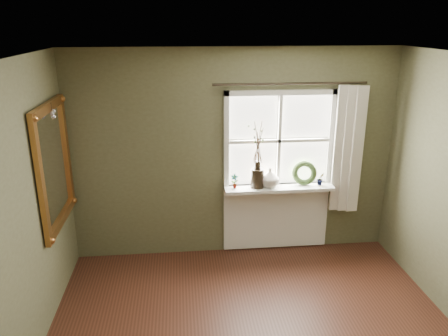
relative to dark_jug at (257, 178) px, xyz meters
The scene contains 13 objects.
ceiling 2.65m from the dark_jug, 97.28° to the right, with size 4.50×4.50×0.00m, color silver.
wall_back 0.42m from the dark_jug, 146.41° to the left, with size 4.00×0.10×2.60m, color brown.
window_frame 0.53m from the dark_jug, 21.29° to the left, with size 1.36×0.06×1.24m.
window_sill 0.31m from the dark_jug, ahead, with size 1.36×0.26×0.04m, color white.
window_apron 0.65m from the dark_jug, 21.52° to the left, with size 1.36×0.04×0.88m, color white.
dark_jug is the anchor object (origin of this frame).
cream_vase 0.16m from the dark_jug, ahead, with size 0.23×0.23×0.24m, color beige.
wreath 0.60m from the dark_jug, ahead, with size 0.31×0.31×0.07m, color #2E431E.
potted_plant_left 0.28m from the dark_jug, behind, with size 0.10×0.06×0.18m, color #2E431E.
potted_plant_right 0.80m from the dark_jug, ahead, with size 0.09×0.07×0.16m, color #2E431E.
curtain 1.17m from the dark_jug, ahead, with size 0.36×0.12×1.59m, color beige.
curtain_rod 1.20m from the dark_jug, ahead, with size 0.03×0.03×1.84m, color black.
gilt_mirror 2.33m from the dark_jug, 167.03° to the right, with size 0.10×1.10×1.31m.
Camera 1 is at (-0.65, -2.85, 2.88)m, focal length 35.00 mm.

